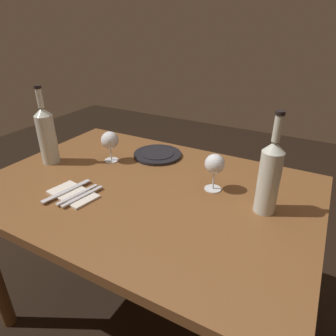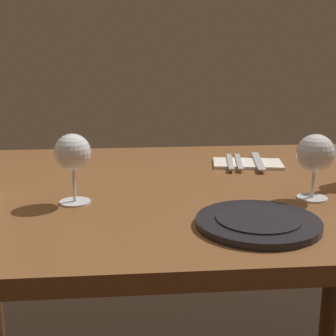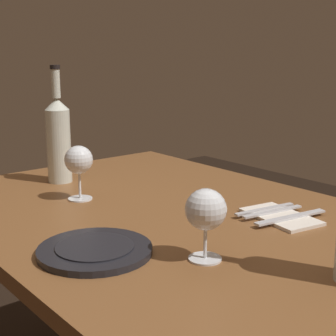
{
  "view_description": "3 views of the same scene",
  "coord_description": "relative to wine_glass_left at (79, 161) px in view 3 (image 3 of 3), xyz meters",
  "views": [
    {
      "loc": [
        -0.57,
        0.86,
        1.34
      ],
      "look_at": [
        -0.09,
        -0.02,
        0.84
      ],
      "focal_mm": 31.96,
      "sensor_mm": 36.0,
      "label": 1
    },
    {
      "loc": [
        -0.13,
        -1.1,
        1.07
      ],
      "look_at": [
        -0.04,
        -0.05,
        0.8
      ],
      "focal_mm": 51.61,
      "sensor_mm": 36.0,
      "label": 2
    },
    {
      "loc": [
        0.94,
        -0.77,
        1.14
      ],
      "look_at": [
        -0.02,
        0.02,
        0.85
      ],
      "focal_mm": 54.47,
      "sensor_mm": 36.0,
      "label": 3
    }
  ],
  "objects": [
    {
      "name": "table_knife",
      "position": [
        0.48,
        0.3,
        -0.1
      ],
      "size": [
        0.05,
        0.21,
        0.0
      ],
      "color": "silver",
      "rests_on": "folded_napkin"
    },
    {
      "name": "folded_napkin",
      "position": [
        0.45,
        0.3,
        -0.1
      ],
      "size": [
        0.21,
        0.14,
        0.01
      ],
      "color": "silver",
      "rests_on": "dining_table"
    },
    {
      "name": "fork_outer",
      "position": [
        0.4,
        0.3,
        -0.1
      ],
      "size": [
        0.04,
        0.18,
        0.0
      ],
      "color": "silver",
      "rests_on": "folded_napkin"
    },
    {
      "name": "fork_inner",
      "position": [
        0.43,
        0.3,
        -0.1
      ],
      "size": [
        0.04,
        0.18,
        0.0
      ],
      "color": "silver",
      "rests_on": "folded_napkin"
    },
    {
      "name": "wine_bottle",
      "position": [
        -0.21,
        0.05,
        0.03
      ],
      "size": [
        0.07,
        0.07,
        0.36
      ],
      "color": "silver",
      "rests_on": "dining_table"
    },
    {
      "name": "dinner_plate",
      "position": [
        0.35,
        -0.17,
        -0.1
      ],
      "size": [
        0.23,
        0.23,
        0.02
      ],
      "color": "black",
      "rests_on": "dining_table"
    },
    {
      "name": "wine_glass_right",
      "position": [
        0.51,
        -0.02,
        -0.01
      ],
      "size": [
        0.08,
        0.08,
        0.14
      ],
      "color": "white",
      "rests_on": "dining_table"
    },
    {
      "name": "wine_glass_left",
      "position": [
        0.0,
        0.0,
        0.0
      ],
      "size": [
        0.08,
        0.08,
        0.15
      ],
      "color": "white",
      "rests_on": "dining_table"
    },
    {
      "name": "dining_table",
      "position": [
        0.24,
        0.11,
        -0.2
      ],
      "size": [
        1.3,
        0.9,
        0.74
      ],
      "color": "brown",
      "rests_on": "ground"
    }
  ]
}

